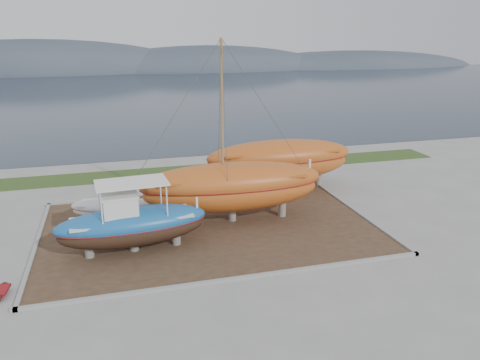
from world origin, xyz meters
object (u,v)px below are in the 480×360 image
object	(u,v)px
white_dinghy	(112,210)
orange_sailboat	(232,134)
orange_bare_hull	(280,165)
blue_caique	(132,217)

from	to	relation	value
white_dinghy	orange_sailboat	world-z (taller)	orange_sailboat
white_dinghy	orange_bare_hull	world-z (taller)	orange_bare_hull
orange_sailboat	orange_bare_hull	size ratio (longest dim) A/B	1.02
white_dinghy	orange_bare_hull	distance (m)	11.80
blue_caique	orange_bare_hull	bearing A→B (deg)	30.71
white_dinghy	blue_caique	bearing A→B (deg)	-62.57
blue_caique	orange_bare_hull	distance (m)	12.66
blue_caique	white_dinghy	size ratio (longest dim) A/B	1.61
white_dinghy	orange_sailboat	bearing A→B (deg)	0.73
white_dinghy	orange_bare_hull	bearing A→B (deg)	29.90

